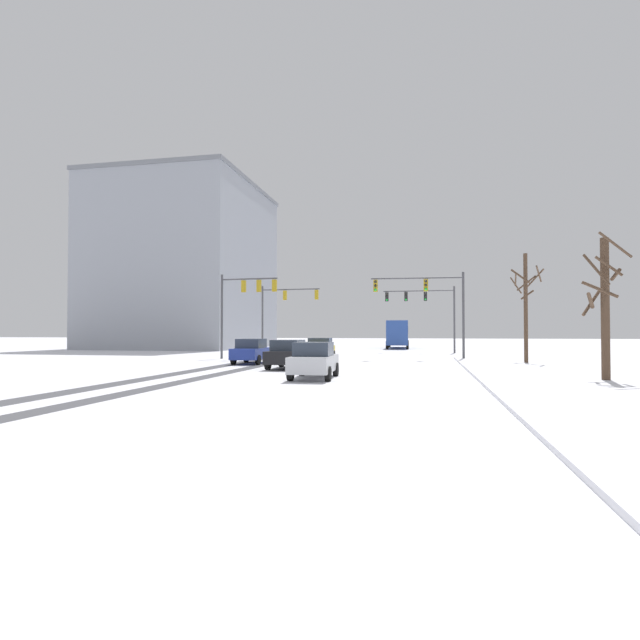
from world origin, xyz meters
name	(u,v)px	position (x,y,z in m)	size (l,w,h in m)	color
wheel_track_left_lane	(220,374)	(-3.59, 17.31, 0.00)	(0.92, 38.08, 0.01)	#4C4C51
wheel_track_right_lane	(179,373)	(-5.78, 17.31, 0.00)	(1.07, 38.08, 0.01)	#4C4C51
sidewalk_kerb_right	(531,382)	(10.48, 15.58, 0.06)	(4.00, 38.08, 0.12)	white
traffic_signal_near_left	(244,297)	(-7.28, 30.55, 4.74)	(4.62, 0.52, 6.50)	#47474C
traffic_signal_far_right	(425,304)	(6.31, 44.63, 4.82)	(6.94, 0.42, 6.50)	#47474C
traffic_signal_near_right	(430,297)	(6.69, 32.46, 4.68)	(6.87, 0.74, 6.50)	#47474C
traffic_signal_far_left	(282,305)	(-7.10, 40.55, 4.63)	(5.78, 0.53, 6.50)	#47474C
car_yellow_cab_lead	(320,349)	(-1.28, 30.58, 0.82)	(2.02, 4.19, 1.62)	yellow
car_blue_second	(252,351)	(-4.78, 25.34, 0.82)	(1.93, 4.15, 1.62)	#233899
car_black_third	(288,354)	(-1.27, 21.56, 0.82)	(1.87, 4.12, 1.62)	black
car_silver_fourth	(314,360)	(1.46, 15.89, 0.82)	(1.98, 4.18, 1.62)	#B7BABF
bus_oncoming	(398,332)	(2.94, 58.20, 1.99)	(2.95, 11.08, 3.38)	#284793
bare_tree_sidewalk_mid	(604,304)	(13.94, 17.81, 3.30)	(1.96, 1.98, 6.31)	#4C3828
bare_tree_sidewalk_far	(526,302)	(12.96, 30.02, 4.06)	(2.14, 2.27, 7.36)	#4C3828
office_building_far_left_block	(186,267)	(-24.24, 54.86, 10.52)	(18.69, 21.51, 21.02)	#9399A3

